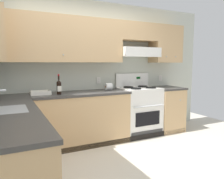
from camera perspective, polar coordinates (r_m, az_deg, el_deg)
ground_plane at (r=3.00m, az=1.95°, el=-21.09°), size 7.04×7.04×0.00m
wall_back at (r=4.20m, az=-3.04°, el=7.82°), size 4.68×0.57×2.55m
counter_back_run at (r=3.92m, az=-6.23°, el=-7.30°), size 3.60×0.65×0.91m
counter_left_run at (r=2.52m, az=-24.88°, el=-15.82°), size 0.63×1.91×1.13m
stove at (r=4.39m, az=7.05°, el=-5.41°), size 0.76×0.62×1.20m
wine_bottle at (r=3.60m, az=-13.60°, el=0.75°), size 0.07×0.07×0.32m
bowl at (r=3.67m, az=-18.08°, el=-0.96°), size 0.31×0.24×0.06m
paper_towel_roll at (r=4.08m, az=-0.94°, el=0.77°), size 0.12×0.13×0.13m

